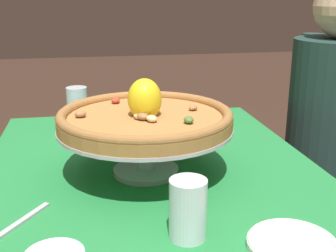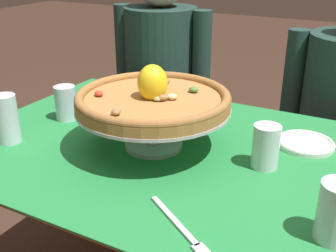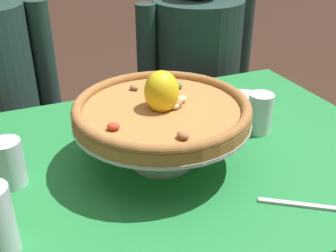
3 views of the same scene
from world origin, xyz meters
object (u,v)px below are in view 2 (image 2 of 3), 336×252
pizza_stand (153,116)px  water_glass_front_left (7,122)px  sugar_packet (84,101)px  side_plate (305,143)px  water_glass_side_left (66,105)px  dinner_fork (180,227)px  pizza (153,98)px  water_glass_side_right (265,149)px  diner_left (161,97)px

pizza_stand → water_glass_front_left: bearing=-156.5°
water_glass_front_left → sugar_packet: size_ratio=2.77×
pizza_stand → side_plate: pizza_stand is taller
water_glass_front_left → side_plate: bearing=26.2°
water_glass_side_left → sugar_packet: bearing=109.3°
pizza_stand → water_glass_front_left: (-0.38, -0.16, -0.03)m
dinner_fork → sugar_packet: 0.79m
side_plate → pizza: bearing=-151.1°
water_glass_side_right → diner_left: size_ratio=0.09×
pizza → dinner_fork: bearing=-51.9°
pizza → dinner_fork: 0.39m
water_glass_front_left → sugar_packet: 0.36m
side_plate → diner_left: size_ratio=0.13×
water_glass_front_left → sugar_packet: (-0.02, 0.36, -0.06)m
water_glass_side_right → side_plate: 0.19m
pizza → water_glass_front_left: 0.42m
pizza_stand → water_glass_side_right: (0.30, 0.03, -0.04)m
sugar_packet → pizza_stand: bearing=-25.9°
side_plate → water_glass_side_right: bearing=-111.8°
pizza_stand → water_glass_side_right: pizza_stand is taller
water_glass_front_left → water_glass_side_left: 0.21m
diner_left → side_plate: bearing=-34.8°
water_glass_side_right → sugar_packet: size_ratio=2.24×
pizza_stand → dinner_fork: pizza_stand is taller
pizza_stand → side_plate: (0.37, 0.20, -0.08)m
water_glass_side_right → side_plate: water_glass_side_right is taller
water_glass_side_left → side_plate: 0.73m
water_glass_side_right → diner_left: bearing=134.6°
pizza_stand → side_plate: 0.43m
pizza_stand → diner_left: 0.85m
side_plate → dinner_fork: bearing=-106.1°
water_glass_side_right → sugar_packet: bearing=167.1°
side_plate → dinner_fork: (-0.14, -0.49, -0.01)m
water_glass_front_left → diner_left: 0.91m
pizza_stand → dinner_fork: (0.23, -0.29, -0.09)m
pizza → water_glass_side_right: pizza is taller
dinner_fork → water_glass_side_left: bearing=149.9°
water_glass_side_left → diner_left: size_ratio=0.09×
pizza → dinner_fork: pizza is taller
water_glass_side_right → water_glass_front_left: size_ratio=0.81×
water_glass_front_left → water_glass_side_left: water_glass_front_left is taller
pizza_stand → dinner_fork: bearing=-51.9°
dinner_fork → diner_left: diner_left is taller
side_plate → diner_left: (-0.75, 0.52, -0.15)m
dinner_fork → diner_left: bearing=120.9°
pizza → water_glass_front_left: size_ratio=2.96×
water_glass_front_left → pizza_stand: bearing=23.5°
dinner_fork → pizza_stand: bearing=128.1°
water_glass_side_right → water_glass_side_left: water_glass_side_right is taller
diner_left → water_glass_side_left: bearing=-87.2°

